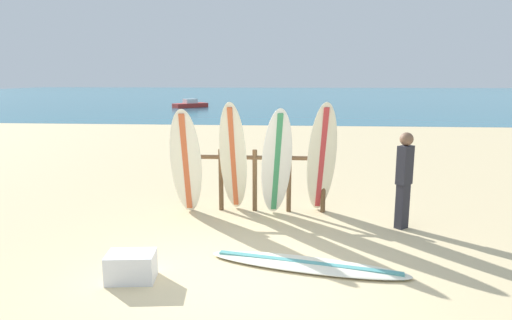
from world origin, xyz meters
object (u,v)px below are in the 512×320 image
(surfboard_rack, at_px, (255,174))
(surfboard_leaning_far_left, at_px, (186,163))
(surfboard_lying_on_sand, at_px, (307,264))
(small_boat_offshore, at_px, (190,104))
(surfboard_leaning_center_left, at_px, (277,163))
(surfboard_leaning_center, at_px, (322,160))
(beachgoer_standing, at_px, (404,176))
(cooler_box, at_px, (131,267))
(surfboard_leaning_left, at_px, (233,159))

(surfboard_rack, height_order, surfboard_leaning_far_left, surfboard_leaning_far_left)
(surfboard_lying_on_sand, relative_size, small_boat_offshore, 0.99)
(surfboard_leaning_center_left, bearing_deg, surfboard_lying_on_sand, -76.78)
(surfboard_leaning_center, xyz_separation_m, beachgoer_standing, (1.35, -0.51, -0.17))
(surfboard_leaning_center_left, bearing_deg, surfboard_leaning_far_left, 179.95)
(surfboard_leaning_far_left, bearing_deg, cooler_box, -92.10)
(surfboard_leaning_center, bearing_deg, small_boat_offshore, 107.44)
(surfboard_leaning_far_left, bearing_deg, surfboard_leaning_center, 2.98)
(surfboard_rack, height_order, cooler_box, surfboard_rack)
(surfboard_leaning_far_left, bearing_deg, surfboard_leaning_center_left, -0.05)
(beachgoer_standing, height_order, small_boat_offshore, beachgoer_standing)
(surfboard_leaning_far_left, bearing_deg, surfboard_leaning_left, 7.50)
(surfboard_leaning_far_left, xyz_separation_m, surfboard_lying_on_sand, (2.15, -2.09, -0.97))
(surfboard_leaning_far_left, bearing_deg, surfboard_lying_on_sand, -44.25)
(small_boat_offshore, xyz_separation_m, cooler_box, (6.40, -31.31, -0.08))
(surfboard_leaning_far_left, xyz_separation_m, beachgoer_standing, (3.81, -0.38, -0.10))
(surfboard_rack, bearing_deg, cooler_box, -113.34)
(surfboard_leaning_center, distance_m, surfboard_lying_on_sand, 2.47)
(surfboard_leaning_left, distance_m, beachgoer_standing, 3.00)
(surfboard_leaning_left, distance_m, surfboard_leaning_center_left, 0.81)
(small_boat_offshore, height_order, cooler_box, small_boat_offshore)
(surfboard_leaning_center_left, distance_m, surfboard_leaning_center, 0.82)
(small_boat_offshore, bearing_deg, surfboard_lying_on_sand, -74.30)
(beachgoer_standing, bearing_deg, cooler_box, -149.78)
(surfboard_rack, height_order, surfboard_leaning_center, surfboard_leaning_center)
(surfboard_leaning_far_left, height_order, surfboard_leaning_center_left, surfboard_leaning_center_left)
(surfboard_leaning_center_left, relative_size, cooler_box, 3.41)
(cooler_box, bearing_deg, surfboard_leaning_center_left, 49.62)
(surfboard_rack, distance_m, surfboard_leaning_center, 1.32)
(surfboard_leaning_left, bearing_deg, surfboard_lying_on_sand, -59.66)
(surfboard_leaning_center_left, distance_m, surfboard_lying_on_sand, 2.36)
(small_boat_offshore, bearing_deg, surfboard_leaning_far_left, -77.23)
(surfboard_lying_on_sand, distance_m, beachgoer_standing, 2.54)
(small_boat_offshore, bearing_deg, surfboard_leaning_center_left, -74.12)
(surfboard_rack, height_order, surfboard_lying_on_sand, surfboard_rack)
(surfboard_leaning_far_left, relative_size, surfboard_leaning_center_left, 0.99)
(surfboard_lying_on_sand, bearing_deg, small_boat_offshore, 105.70)
(surfboard_leaning_center, bearing_deg, cooler_box, -132.59)
(surfboard_leaning_left, distance_m, cooler_box, 3.06)
(surfboard_rack, relative_size, cooler_box, 4.52)
(surfboard_leaning_center, bearing_deg, surfboard_rack, 167.04)
(surfboard_leaning_center, relative_size, cooler_box, 3.59)
(surfboard_leaning_far_left, height_order, surfboard_leaning_center, surfboard_leaning_center)
(surfboard_leaning_left, distance_m, surfboard_leaning_center, 1.61)
(surfboard_leaning_far_left, xyz_separation_m, surfboard_leaning_center, (2.46, 0.13, 0.07))
(beachgoer_standing, relative_size, cooler_box, 2.75)
(surfboard_leaning_left, distance_m, surfboard_lying_on_sand, 2.76)
(small_boat_offshore, bearing_deg, surfboard_rack, -74.70)
(surfboard_lying_on_sand, relative_size, beachgoer_standing, 1.69)
(surfboard_rack, bearing_deg, surfboard_lying_on_sand, -69.86)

